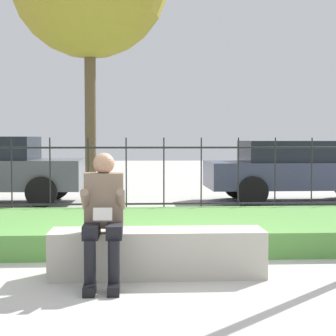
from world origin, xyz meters
The scene contains 6 objects.
ground_plane centered at (0.00, 0.00, 0.00)m, with size 60.00×60.00×0.00m, color #B2AFA8.
stone_bench centered at (0.07, 0.00, 0.22)m, with size 2.20×0.50×0.48m.
person_seated_reader centered at (-0.47, -0.29, 0.71)m, with size 0.42×0.73×1.28m.
grass_berm centered at (0.00, 2.01, 0.16)m, with size 9.82×2.62×0.31m.
iron_fence centered at (0.00, 3.95, 0.76)m, with size 7.82×0.03×1.44m.
car_parked_right centered at (3.55, 6.63, 0.73)m, with size 4.35×1.92×1.37m.
Camera 1 is at (-0.14, -5.74, 1.42)m, focal length 60.00 mm.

